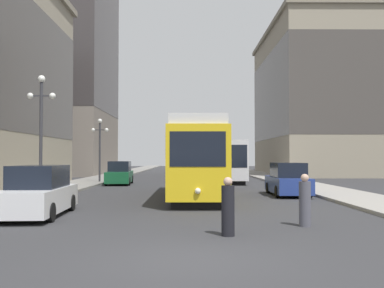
{
  "coord_description": "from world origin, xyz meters",
  "views": [
    {
      "loc": [
        -0.06,
        -9.17,
        2.1
      ],
      "look_at": [
        0.1,
        10.24,
        2.71
      ],
      "focal_mm": 41.12,
      "sensor_mm": 36.0,
      "label": 1
    }
  ],
  "objects_px": {
    "streetcar": "(196,158)",
    "transit_bus": "(225,159)",
    "parked_car_left_mid": "(39,193)",
    "lamp_post_left_near": "(41,118)",
    "pedestrian_crossing_far": "(305,202)",
    "parked_car_left_near": "(120,174)",
    "pedestrian_crossing_near": "(228,209)",
    "parked_car_right_far": "(288,180)",
    "lamp_post_left_far": "(100,140)"
  },
  "relations": [
    {
      "from": "pedestrian_crossing_far",
      "to": "parked_car_left_near",
      "type": "bearing_deg",
      "value": -158.14
    },
    {
      "from": "parked_car_right_far",
      "to": "lamp_post_left_far",
      "type": "distance_m",
      "value": 17.64
    },
    {
      "from": "transit_bus",
      "to": "lamp_post_left_far",
      "type": "relative_size",
      "value": 2.39
    },
    {
      "from": "lamp_post_left_far",
      "to": "parked_car_left_mid",
      "type": "bearing_deg",
      "value": -84.65
    },
    {
      "from": "lamp_post_left_near",
      "to": "pedestrian_crossing_near",
      "type": "bearing_deg",
      "value": -49.85
    },
    {
      "from": "parked_car_left_mid",
      "to": "lamp_post_left_far",
      "type": "xyz_separation_m",
      "value": [
        -1.9,
        20.27,
        2.72
      ]
    },
    {
      "from": "parked_car_right_far",
      "to": "lamp_post_left_far",
      "type": "bearing_deg",
      "value": -41.61
    },
    {
      "from": "transit_bus",
      "to": "pedestrian_crossing_far",
      "type": "bearing_deg",
      "value": -88.97
    },
    {
      "from": "pedestrian_crossing_far",
      "to": "lamp_post_left_near",
      "type": "relative_size",
      "value": 0.27
    },
    {
      "from": "pedestrian_crossing_near",
      "to": "transit_bus",
      "type": "bearing_deg",
      "value": -7.77
    },
    {
      "from": "transit_bus",
      "to": "parked_car_right_far",
      "type": "height_order",
      "value": "transit_bus"
    },
    {
      "from": "parked_car_left_near",
      "to": "parked_car_left_mid",
      "type": "xyz_separation_m",
      "value": [
        0.0,
        -18.66,
        0.0
      ]
    },
    {
      "from": "transit_bus",
      "to": "parked_car_right_far",
      "type": "distance_m",
      "value": 14.68
    },
    {
      "from": "streetcar",
      "to": "lamp_post_left_near",
      "type": "distance_m",
      "value": 8.09
    },
    {
      "from": "parked_car_left_mid",
      "to": "lamp_post_left_near",
      "type": "bearing_deg",
      "value": 105.41
    },
    {
      "from": "parked_car_left_near",
      "to": "lamp_post_left_near",
      "type": "relative_size",
      "value": 0.8
    },
    {
      "from": "lamp_post_left_near",
      "to": "streetcar",
      "type": "bearing_deg",
      "value": 11.04
    },
    {
      "from": "transit_bus",
      "to": "lamp_post_left_far",
      "type": "bearing_deg",
      "value": -165.55
    },
    {
      "from": "pedestrian_crossing_far",
      "to": "parked_car_left_mid",
      "type": "bearing_deg",
      "value": -106.5
    },
    {
      "from": "transit_bus",
      "to": "pedestrian_crossing_near",
      "type": "bearing_deg",
      "value": -94.31
    },
    {
      "from": "parked_car_right_far",
      "to": "lamp_post_left_near",
      "type": "height_order",
      "value": "lamp_post_left_near"
    },
    {
      "from": "parked_car_right_far",
      "to": "parked_car_left_mid",
      "type": "bearing_deg",
      "value": 38.8
    },
    {
      "from": "parked_car_left_near",
      "to": "pedestrian_crossing_near",
      "type": "height_order",
      "value": "parked_car_left_near"
    },
    {
      "from": "streetcar",
      "to": "lamp_post_left_near",
      "type": "bearing_deg",
      "value": -168.69
    },
    {
      "from": "parked_car_right_far",
      "to": "transit_bus",
      "type": "bearing_deg",
      "value": -80.12
    },
    {
      "from": "transit_bus",
      "to": "parked_car_right_far",
      "type": "xyz_separation_m",
      "value": [
        2.25,
        -14.46,
        -1.1
      ]
    },
    {
      "from": "transit_bus",
      "to": "streetcar",
      "type": "bearing_deg",
      "value": -100.09
    },
    {
      "from": "transit_bus",
      "to": "lamp_post_left_near",
      "type": "xyz_separation_m",
      "value": [
        -10.57,
        -17.08,
        2.13
      ]
    },
    {
      "from": "pedestrian_crossing_near",
      "to": "lamp_post_left_near",
      "type": "bearing_deg",
      "value": 37.04
    },
    {
      "from": "parked_car_left_near",
      "to": "parked_car_right_far",
      "type": "bearing_deg",
      "value": -46.13
    },
    {
      "from": "pedestrian_crossing_far",
      "to": "lamp_post_left_near",
      "type": "distance_m",
      "value": 14.08
    },
    {
      "from": "pedestrian_crossing_near",
      "to": "lamp_post_left_near",
      "type": "distance_m",
      "value": 13.4
    },
    {
      "from": "parked_car_left_near",
      "to": "lamp_post_left_far",
      "type": "bearing_deg",
      "value": 136.67
    },
    {
      "from": "pedestrian_crossing_near",
      "to": "lamp_post_left_near",
      "type": "height_order",
      "value": "lamp_post_left_near"
    },
    {
      "from": "streetcar",
      "to": "transit_bus",
      "type": "relative_size",
      "value": 0.99
    },
    {
      "from": "lamp_post_left_far",
      "to": "streetcar",
      "type": "bearing_deg",
      "value": -59.21
    },
    {
      "from": "streetcar",
      "to": "pedestrian_crossing_near",
      "type": "xyz_separation_m",
      "value": [
        0.67,
        -11.42,
        -1.36
      ]
    },
    {
      "from": "streetcar",
      "to": "parked_car_left_mid",
      "type": "relative_size",
      "value": 2.43
    },
    {
      "from": "parked_car_left_mid",
      "to": "lamp_post_left_far",
      "type": "height_order",
      "value": "lamp_post_left_far"
    },
    {
      "from": "transit_bus",
      "to": "lamp_post_left_far",
      "type": "height_order",
      "value": "lamp_post_left_far"
    },
    {
      "from": "parked_car_left_mid",
      "to": "pedestrian_crossing_far",
      "type": "relative_size",
      "value": 3.13
    },
    {
      "from": "pedestrian_crossing_near",
      "to": "pedestrian_crossing_far",
      "type": "height_order",
      "value": "pedestrian_crossing_far"
    },
    {
      "from": "parked_car_left_mid",
      "to": "parked_car_left_near",
      "type": "bearing_deg",
      "value": 87.42
    },
    {
      "from": "streetcar",
      "to": "pedestrian_crossing_far",
      "type": "height_order",
      "value": "streetcar"
    },
    {
      "from": "parked_car_left_near",
      "to": "pedestrian_crossing_near",
      "type": "distance_m",
      "value": 23.65
    },
    {
      "from": "transit_bus",
      "to": "pedestrian_crossing_far",
      "type": "height_order",
      "value": "transit_bus"
    },
    {
      "from": "transit_bus",
      "to": "parked_car_left_mid",
      "type": "xyz_separation_m",
      "value": [
        -8.67,
        -22.93,
        -1.1
      ]
    },
    {
      "from": "parked_car_left_mid",
      "to": "streetcar",
      "type": "bearing_deg",
      "value": 49.11
    },
    {
      "from": "transit_bus",
      "to": "pedestrian_crossing_near",
      "type": "xyz_separation_m",
      "value": [
        -2.2,
        -27.01,
        -1.21
      ]
    },
    {
      "from": "pedestrian_crossing_near",
      "to": "pedestrian_crossing_far",
      "type": "distance_m",
      "value": 2.98
    }
  ]
}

